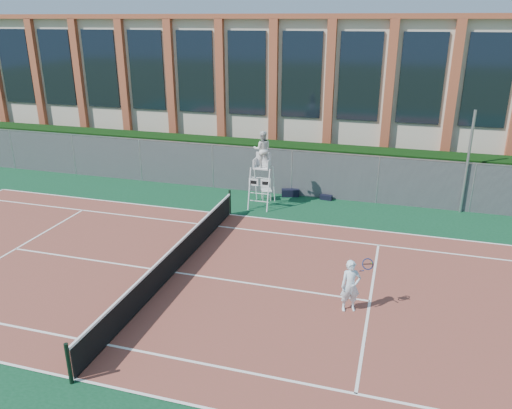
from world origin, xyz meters
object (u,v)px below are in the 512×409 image
(umpire_chair, at_px, (262,151))
(tennis_player, at_px, (351,286))
(steel_pole, at_px, (467,163))
(plastic_chair, at_px, (266,188))

(umpire_chair, relative_size, tennis_player, 2.17)
(tennis_player, bearing_deg, umpire_chair, 122.01)
(steel_pole, relative_size, plastic_chair, 4.60)
(steel_pole, height_order, plastic_chair, steel_pole)
(plastic_chair, bearing_deg, tennis_player, -60.33)
(steel_pole, height_order, tennis_player, steel_pole)
(umpire_chair, bearing_deg, steel_pole, 10.89)
(umpire_chair, height_order, plastic_chair, umpire_chair)
(steel_pole, xyz_separation_m, umpire_chair, (-8.59, -1.65, 0.29))
(umpire_chair, distance_m, tennis_player, 9.24)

